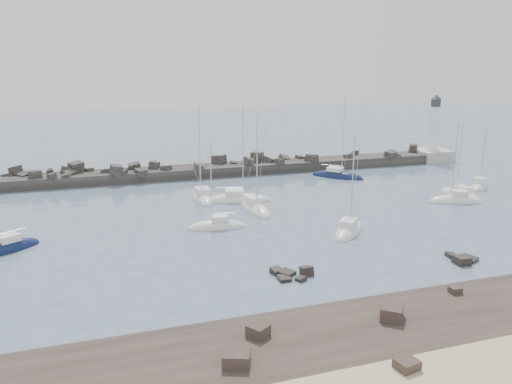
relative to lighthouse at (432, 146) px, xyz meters
The scene contains 16 objects.
ground 60.52m from the lighthouse, 141.04° to the right, with size 400.00×400.00×0.00m, color slate.
rock_shelf 76.58m from the lighthouse, 128.36° to the right, with size 140.00×12.00×2.02m.
rock_cluster_near 69.90m from the lighthouse, 137.45° to the right, with size 3.82×3.60×1.38m.
rock_cluster_far 59.63m from the lighthouse, 124.14° to the right, with size 3.08×3.38×1.37m.
breakwater 54.45m from the lighthouse, behind, with size 115.00×7.31×5.11m.
lighthouse is the anchor object (origin of this frame).
sailboat_2 84.16m from the lighthouse, 158.05° to the right, with size 7.40×5.90×11.88m.
sailboat_3 55.86m from the lighthouse, 162.90° to the right, with size 3.05×9.50×15.01m.
sailboat_4 52.36m from the lighthouse, 158.31° to the right, with size 10.27×5.31×15.42m.
sailboat_5 62.76m from the lighthouse, 150.50° to the right, with size 7.58×3.23×11.77m.
sailboat_6 53.79m from the lighthouse, 152.52° to the right, with size 3.06×9.06×14.35m.
sailboat_7 54.80m from the lighthouse, 136.88° to the right, with size 7.56×7.74×13.19m.
sailboat_8 28.36m from the lighthouse, 161.72° to the right, with size 8.71×9.17×15.24m.
sailboat_9 35.28m from the lighthouse, 121.50° to the right, with size 8.32×4.59×12.81m.
sailboat_10 31.24m from the lighthouse, 119.37° to the right, with size 3.16×7.90×12.27m.
sailboat_12 25.20m from the lighthouse, 109.50° to the right, with size 6.95×6.22×11.65m.
Camera 1 is at (-21.30, -49.94, 19.11)m, focal length 35.00 mm.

